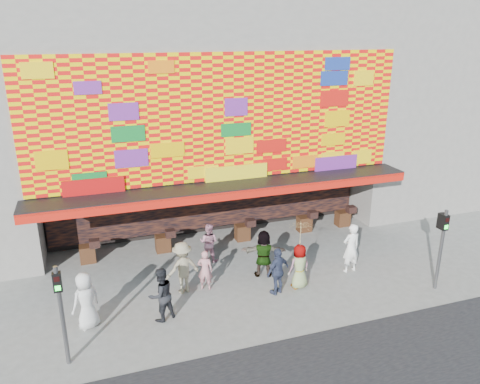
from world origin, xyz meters
The scene contains 15 objects.
ground centered at (0.00, 0.00, 0.00)m, with size 90.00×90.00×0.00m, color slate.
shop_building centered at (0.00, 8.18, 5.23)m, with size 15.20×9.40×10.00m.
neighbor_right centered at (13.00, 8.00, 6.00)m, with size 11.00×8.00×12.00m, color gray.
signal_left centered at (-6.20, -1.50, 1.86)m, with size 0.22×0.20×3.00m.
signal_right centered at (6.20, -1.50, 1.86)m, with size 0.22×0.20×3.00m.
ped_a centered at (-5.61, 0.08, 0.93)m, with size 0.91×0.59×1.86m, color silver.
ped_b centered at (-1.59, 1.11, 0.75)m, with size 0.54×0.36×1.49m, color #BD7A80.
ped_c centered at (-3.38, -0.25, 0.89)m, with size 0.87×0.68×1.79m, color black.
ped_d centered at (-2.38, 1.18, 0.94)m, with size 1.22×0.70×1.89m, color gray.
ped_e centered at (0.72, 0.02, 0.86)m, with size 1.01×0.42×1.72m, color #2D3550.
ped_f centered at (0.72, 1.35, 0.90)m, with size 1.68×0.53×1.81m, color gray.
ped_g centered at (1.60, 0.15, 0.83)m, with size 0.81×0.53×1.65m, color gray.
ped_h centered at (3.96, 0.60, 0.97)m, with size 0.71×0.46×1.94m, color white.
ped_i centered at (-0.89, 3.19, 0.79)m, with size 0.76×0.60×1.57m, color #BD7A91.
parasol centered at (1.60, 0.15, 2.11)m, with size 1.13×1.14×1.76m.
Camera 1 is at (-5.14, -13.17, 8.74)m, focal length 35.00 mm.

